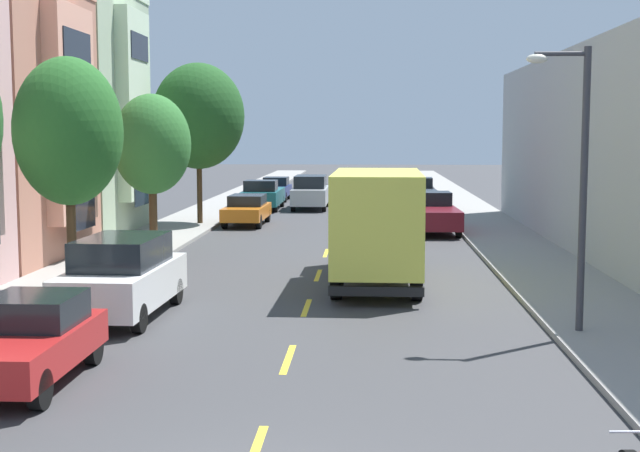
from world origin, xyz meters
TOP-DOWN VIEW (x-y plane):
  - ground_plane at (0.00, 30.00)m, footprint 160.00×160.00m
  - sidewalk_left at (-7.10, 28.00)m, footprint 3.20×120.00m
  - sidewalk_right at (7.10, 28.00)m, footprint 3.20×120.00m
  - lane_centerline_dashes at (0.00, 24.50)m, footprint 0.14×47.20m
  - townhouse_fourth_sage at (-14.22, 27.28)m, footprint 11.86×7.77m
  - street_tree_second at (-6.40, 13.23)m, footprint 2.87×2.87m
  - street_tree_third at (-6.40, 22.10)m, footprint 2.86×2.86m
  - street_tree_farthest at (-6.40, 30.96)m, footprint 4.28×4.28m
  - street_lamp at (5.93, 9.21)m, footprint 1.35×0.28m
  - delivery_box_truck at (1.80, 15.59)m, footprint 2.50×7.71m
  - parked_hatchback_navy at (-4.49, 46.44)m, footprint 1.80×4.03m
  - parked_sedan_sky at (4.30, 54.19)m, footprint 1.84×4.52m
  - parked_pickup_burgundy at (4.36, 28.88)m, footprint 2.15×5.35m
  - parked_sedan_forest at (4.27, 35.52)m, footprint 1.93×4.55m
  - parked_sedan_orange at (-4.24, 31.47)m, footprint 1.86×4.53m
  - parked_hatchback_red at (-4.42, 5.15)m, footprint 1.75×4.01m
  - parked_pickup_teal at (-4.48, 39.75)m, footprint 2.01×5.30m
  - parked_suv_white at (-4.30, 10.68)m, footprint 2.09×4.86m
  - parked_pickup_black at (4.38, 41.26)m, footprint 2.14×5.35m
  - moving_silver_sedan at (-1.80, 40.28)m, footprint 1.95×4.80m

SIDE VIEW (x-z plane):
  - ground_plane at x=0.00m, z-range 0.00..0.00m
  - lane_centerline_dashes at x=0.00m, z-range 0.00..0.01m
  - sidewalk_left at x=-7.10m, z-range 0.00..0.14m
  - sidewalk_right at x=7.10m, z-range 0.00..0.14m
  - parked_sedan_sky at x=4.30m, z-range 0.03..1.46m
  - parked_sedan_forest at x=4.27m, z-range 0.03..1.46m
  - parked_sedan_orange at x=-4.24m, z-range 0.03..1.46m
  - parked_hatchback_navy at x=-4.49m, z-range 0.01..1.51m
  - parked_hatchback_red at x=-4.42m, z-range 0.01..1.51m
  - parked_pickup_burgundy at x=4.36m, z-range -0.04..1.69m
  - parked_pickup_teal at x=-4.48m, z-range -0.04..1.69m
  - parked_pickup_black at x=4.38m, z-range -0.04..1.69m
  - parked_suv_white at x=-4.30m, z-range 0.02..1.95m
  - moving_silver_sedan at x=-1.80m, z-range 0.02..1.95m
  - delivery_box_truck at x=1.80m, z-range 0.23..3.53m
  - street_lamp at x=5.93m, z-range 0.66..6.70m
  - street_tree_third at x=-6.40m, z-range 1.12..6.78m
  - street_tree_second at x=-6.40m, z-range 1.28..7.53m
  - townhouse_fourth_sage at x=-14.22m, z-range -0.20..10.46m
  - street_tree_farthest at x=-6.40m, z-range 1.40..8.87m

